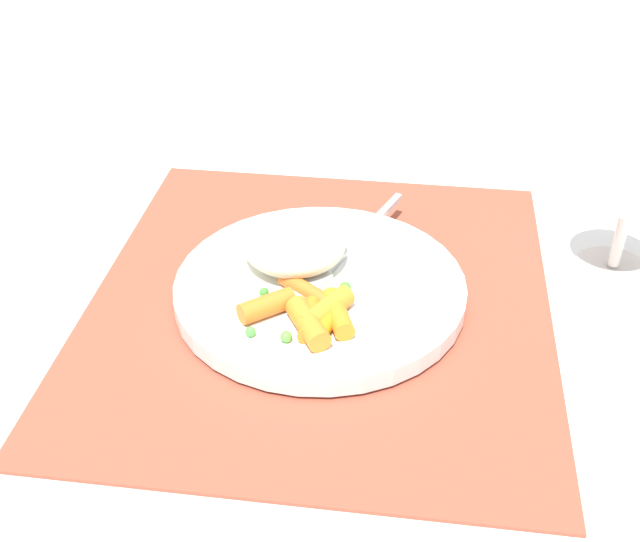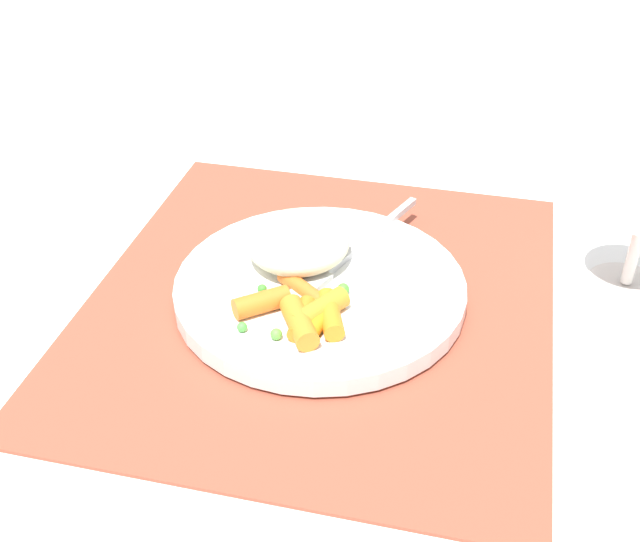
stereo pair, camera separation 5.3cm
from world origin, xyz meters
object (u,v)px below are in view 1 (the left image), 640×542
at_px(plate, 320,289).
at_px(carrot_portion, 310,312).
at_px(fork, 341,256).
at_px(rice_mound, 294,243).
at_px(wine_glass, 639,162).

bearing_deg(plate, carrot_portion, -0.32).
xyz_separation_m(plate, fork, (-0.03, 0.01, 0.01)).
relative_size(rice_mound, wine_glass, 0.61).
xyz_separation_m(rice_mound, carrot_portion, (0.08, 0.02, -0.01)).
bearing_deg(wine_glass, fork, -78.10).
relative_size(rice_mound, fork, 0.50).
xyz_separation_m(plate, rice_mound, (-0.03, -0.02, 0.03)).
bearing_deg(rice_mound, plate, 44.30).
bearing_deg(carrot_portion, wine_glass, 118.62).
bearing_deg(plate, rice_mound, -135.70).
distance_m(plate, carrot_portion, 0.05).
bearing_deg(fork, rice_mound, -77.10).
height_order(rice_mound, wine_glass, wine_glass).
height_order(plate, rice_mound, rice_mound).
relative_size(carrot_portion, fork, 0.51).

